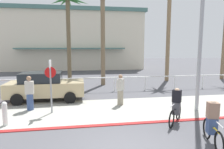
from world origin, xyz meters
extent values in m
plane|color=#4C4C51|center=(0.00, 10.00, 0.00)|extent=(80.00, 80.00, 0.00)
cube|color=#9E9E93|center=(0.00, 4.20, 0.01)|extent=(44.00, 4.00, 0.02)
cube|color=maroon|center=(0.00, 2.20, 0.01)|extent=(44.00, 0.24, 0.03)
cube|color=beige|center=(-2.26, 26.15, 4.00)|extent=(20.11, 8.30, 8.00)
cube|color=#47706B|center=(-2.26, 26.15, 8.25)|extent=(20.71, 8.90, 0.50)
cube|color=#47706B|center=(-2.26, 21.50, 3.00)|extent=(14.08, 1.20, 0.16)
cylinder|color=white|center=(0.00, 8.50, 1.00)|extent=(25.44, 0.08, 0.08)
cylinder|color=white|center=(-5.78, 8.50, 0.50)|extent=(0.08, 0.08, 1.00)
cylinder|color=white|center=(-3.47, 8.50, 0.50)|extent=(0.08, 0.08, 1.00)
cylinder|color=white|center=(-1.16, 8.50, 0.50)|extent=(0.08, 0.08, 1.00)
cylinder|color=white|center=(1.16, 8.50, 0.50)|extent=(0.08, 0.08, 1.00)
cylinder|color=white|center=(3.47, 8.50, 0.50)|extent=(0.08, 0.08, 1.00)
cylinder|color=white|center=(5.78, 8.50, 0.50)|extent=(0.08, 0.08, 1.00)
cylinder|color=white|center=(8.09, 8.50, 0.50)|extent=(0.08, 0.08, 1.00)
cylinder|color=gray|center=(-2.66, 4.15, 1.10)|extent=(0.08, 0.08, 2.20)
cube|color=white|center=(-2.66, 4.15, 2.38)|extent=(0.04, 0.56, 0.36)
cylinder|color=red|center=(-2.66, 4.15, 1.98)|extent=(0.52, 0.03, 0.52)
cylinder|color=white|center=(-4.30, 2.81, 0.42)|extent=(0.20, 0.20, 0.85)
sphere|color=white|center=(-4.30, 2.81, 0.90)|extent=(0.20, 0.20, 0.20)
cylinder|color=#9EA0A5|center=(4.45, 3.41, 3.75)|extent=(0.18, 0.18, 7.50)
cylinder|color=brown|center=(-2.19, 12.85, 3.67)|extent=(0.36, 0.36, 7.34)
cone|color=#2D6B33|center=(-1.30, 12.85, 7.13)|extent=(1.84, 0.32, 0.75)
cone|color=#2D6B33|center=(-1.58, 13.35, 7.18)|extent=(1.46, 1.30, 0.63)
cone|color=#2D6B33|center=(-2.06, 13.57, 7.10)|extent=(0.59, 1.60, 0.79)
cone|color=#2D6B33|center=(-2.57, 13.51, 7.13)|extent=(1.08, 1.55, 0.74)
cone|color=#2D6B33|center=(-2.91, 13.11, 7.13)|extent=(1.64, 0.86, 0.73)
cylinder|color=#756047|center=(0.65, 11.10, 4.81)|extent=(0.36, 0.36, 9.62)
cylinder|color=#846B4C|center=(6.87, 12.27, 4.49)|extent=(0.36, 0.36, 8.98)
cube|color=tan|center=(-3.28, 6.64, 0.73)|extent=(4.40, 1.80, 0.80)
cube|color=#1E2328|center=(-3.53, 6.64, 1.41)|extent=(2.29, 1.58, 0.56)
cylinder|color=black|center=(-1.87, 7.54, 0.33)|extent=(0.66, 0.22, 0.66)
cylinder|color=black|center=(-1.87, 5.74, 0.33)|extent=(0.66, 0.22, 0.66)
cylinder|color=black|center=(-4.68, 7.54, 0.33)|extent=(0.66, 0.22, 0.66)
cylinder|color=black|center=(-4.68, 5.74, 0.33)|extent=(0.66, 0.22, 0.66)
torus|color=black|center=(2.23, 1.58, 0.33)|extent=(0.52, 0.58, 0.72)
torus|color=black|center=(2.95, 2.41, 0.33)|extent=(0.52, 0.58, 0.72)
cylinder|color=black|center=(2.73, 2.15, 0.48)|extent=(0.49, 0.55, 0.35)
cylinder|color=black|center=(2.39, 1.76, 0.62)|extent=(0.29, 0.32, 0.07)
cylinder|color=black|center=(2.67, 2.08, 0.55)|extent=(0.05, 0.05, 0.44)
cylinder|color=silver|center=(2.26, 1.61, 0.88)|extent=(0.36, 0.40, 0.04)
cube|color=#4C4C51|center=(2.67, 2.08, 0.61)|extent=(0.42, 0.43, 0.52)
cube|color=black|center=(2.67, 2.08, 1.13)|extent=(0.43, 0.42, 0.52)
sphere|color=#D6A884|center=(2.67, 2.08, 1.36)|extent=(0.22, 0.22, 0.22)
torus|color=black|center=(2.71, -0.54, 0.33)|extent=(0.26, 0.71, 0.72)
torus|color=black|center=(3.03, 0.52, 0.33)|extent=(0.26, 0.71, 0.72)
cylinder|color=gold|center=(2.93, 0.20, 0.48)|extent=(0.24, 0.68, 0.35)
cylinder|color=gold|center=(2.78, -0.31, 0.62)|extent=(0.16, 0.38, 0.07)
cylinder|color=gold|center=(2.91, 0.10, 0.55)|extent=(0.05, 0.05, 0.44)
cylinder|color=silver|center=(2.73, -0.49, 0.88)|extent=(0.18, 0.49, 0.04)
cube|color=#384C7A|center=(2.91, 0.10, 0.61)|extent=(0.36, 0.39, 0.52)
cube|color=#93705B|center=(2.91, 0.10, 1.13)|extent=(0.40, 0.35, 0.52)
sphere|color=beige|center=(2.91, 0.10, 1.36)|extent=(0.22, 0.22, 0.22)
cylinder|color=#384C7A|center=(-3.79, 4.80, 0.42)|extent=(0.34, 0.34, 0.83)
cube|color=#B7B2A8|center=(-3.79, 4.80, 1.16)|extent=(0.42, 0.28, 0.64)
sphere|color=#9E7556|center=(-3.79, 4.80, 1.62)|extent=(0.23, 0.23, 0.23)
cylinder|color=gray|center=(0.87, 4.98, 0.41)|extent=(0.45, 0.45, 0.81)
cube|color=#B7B2A8|center=(0.87, 4.98, 1.13)|extent=(0.46, 0.47, 0.63)
sphere|color=#9E7556|center=(0.87, 4.98, 1.58)|extent=(0.22, 0.22, 0.22)
camera|label=1|loc=(-1.32, -5.58, 3.14)|focal=32.37mm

